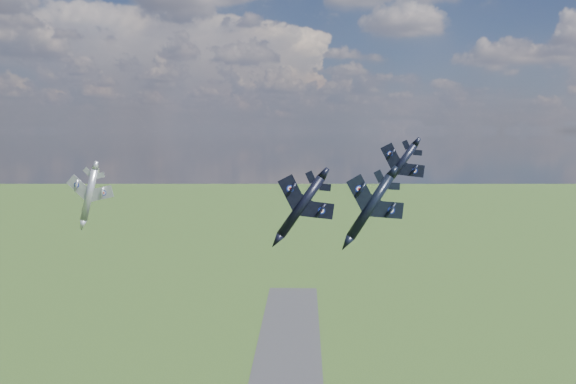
# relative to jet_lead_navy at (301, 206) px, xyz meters

# --- Properties ---
(jet_lead_navy) EXTENTS (12.58, 16.51, 8.92)m
(jet_lead_navy) POSITION_rel_jet_lead_navy_xyz_m (0.00, 0.00, 0.00)
(jet_lead_navy) COLOR black
(jet_right_navy) EXTENTS (11.91, 15.17, 7.79)m
(jet_right_navy) POSITION_rel_jet_lead_navy_xyz_m (9.63, -10.74, 1.43)
(jet_right_navy) COLOR black
(jet_high_navy) EXTENTS (11.42, 15.30, 8.36)m
(jet_high_navy) POSITION_rel_jet_lead_navy_xyz_m (18.87, 22.41, 4.75)
(jet_high_navy) COLOR black
(jet_left_silver) EXTENTS (10.60, 13.58, 4.97)m
(jet_left_silver) POSITION_rel_jet_lead_navy_xyz_m (-37.30, 9.15, 0.66)
(jet_left_silver) COLOR #92959B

